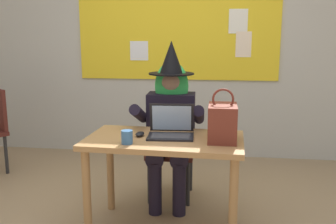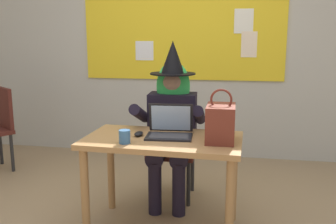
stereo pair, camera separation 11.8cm
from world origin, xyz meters
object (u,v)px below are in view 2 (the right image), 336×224
(laptop, at_px, (170,129))
(coffee_mug, at_px, (125,137))
(person_costumed, at_px, (172,115))
(handbag, at_px, (221,123))
(chair_at_desk, at_px, (174,142))
(desk_main, at_px, (163,152))
(computer_mouse, at_px, (139,134))

(laptop, distance_m, coffee_mug, 0.37)
(person_costumed, bearing_deg, handbag, 35.63)
(chair_at_desk, relative_size, laptop, 2.53)
(laptop, distance_m, handbag, 0.40)
(desk_main, distance_m, coffee_mug, 0.34)
(chair_at_desk, bearing_deg, coffee_mug, -13.57)
(person_costumed, relative_size, handbag, 3.78)
(handbag, height_order, coffee_mug, handbag)
(person_costumed, height_order, computer_mouse, person_costumed)
(desk_main, relative_size, person_costumed, 0.82)
(chair_at_desk, height_order, laptop, laptop)
(desk_main, relative_size, coffee_mug, 12.37)
(chair_at_desk, relative_size, computer_mouse, 8.63)
(laptop, bearing_deg, chair_at_desk, 92.94)
(computer_mouse, bearing_deg, handbag, 3.69)
(desk_main, height_order, handbag, handbag)
(desk_main, bearing_deg, coffee_mug, -140.51)
(person_costumed, bearing_deg, chair_at_desk, 179.16)
(handbag, bearing_deg, person_costumed, 127.91)
(chair_at_desk, relative_size, handbag, 2.37)
(handbag, bearing_deg, coffee_mug, -164.75)
(computer_mouse, distance_m, coffee_mug, 0.22)
(person_costumed, distance_m, coffee_mug, 0.78)
(computer_mouse, relative_size, coffee_mug, 1.09)
(person_costumed, relative_size, laptop, 4.03)
(chair_at_desk, relative_size, person_costumed, 0.63)
(computer_mouse, xyz_separation_m, handbag, (0.61, -0.03, 0.12))
(person_costumed, bearing_deg, laptop, 5.51)
(chair_at_desk, bearing_deg, person_costumed, 0.99)
(chair_at_desk, relative_size, coffee_mug, 9.45)
(desk_main, bearing_deg, laptop, 55.57)
(computer_mouse, bearing_deg, desk_main, 1.51)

